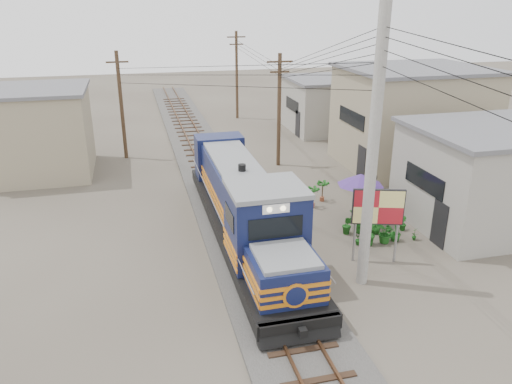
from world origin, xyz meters
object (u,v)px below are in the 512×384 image
object	(u,v)px
market_umbrella	(361,180)
vendor	(372,191)
billboard	(378,209)
locomotive	(245,207)

from	to	relation	value
market_umbrella	vendor	distance (m)	2.25
market_umbrella	vendor	bearing A→B (deg)	44.32
billboard	vendor	size ratio (longest dim) A/B	1.71
locomotive	market_umbrella	world-z (taller)	locomotive
billboard	locomotive	bearing A→B (deg)	165.11
billboard	market_umbrella	bearing A→B (deg)	92.05
locomotive	billboard	world-z (taller)	locomotive
market_umbrella	vendor	xyz separation A→B (m)	(1.36, 1.33, -1.20)
market_umbrella	billboard	bearing A→B (deg)	-105.54
locomotive	billboard	distance (m)	5.58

